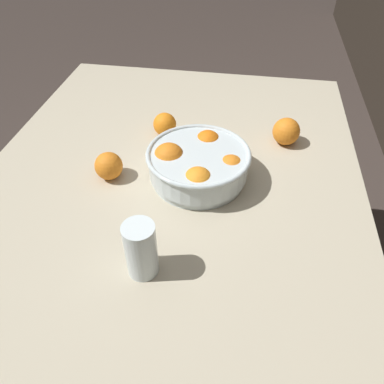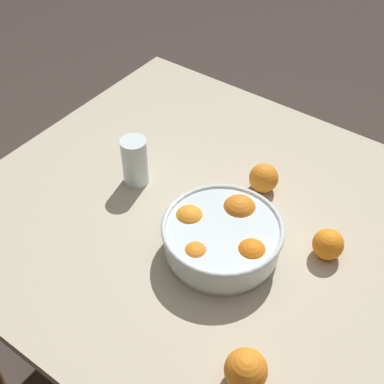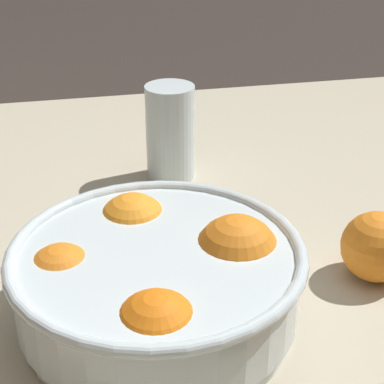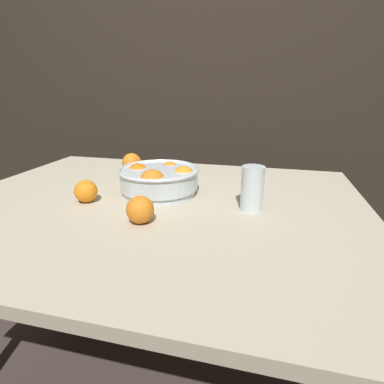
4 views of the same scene
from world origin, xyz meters
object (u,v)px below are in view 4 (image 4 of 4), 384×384
fruit_bowl (159,179)px  orange_loose_front (140,210)px  orange_loose_aside (132,163)px  orange_loose_near_bowl (86,191)px  juice_glass (252,191)px

fruit_bowl → orange_loose_front: size_ratio=3.64×
orange_loose_front → orange_loose_aside: bearing=117.0°
fruit_bowl → orange_loose_near_bowl: (-0.19, -0.13, -0.01)m
juice_glass → orange_loose_near_bowl: (-0.50, -0.06, -0.02)m
fruit_bowl → juice_glass: size_ratio=2.07×
juice_glass → orange_loose_front: size_ratio=1.76×
juice_glass → orange_loose_near_bowl: size_ratio=1.85×
orange_loose_aside → orange_loose_near_bowl: bearing=-88.1°
orange_loose_near_bowl → orange_loose_front: bearing=-24.3°
orange_loose_near_bowl → orange_loose_aside: orange_loose_aside is taller
fruit_bowl → orange_loose_near_bowl: bearing=-146.0°
juice_glass → orange_loose_aside: (-0.51, 0.30, -0.02)m
fruit_bowl → orange_loose_aside: (-0.21, 0.23, -0.01)m
juice_glass → orange_loose_aside: juice_glass is taller
orange_loose_front → fruit_bowl: bearing=97.3°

